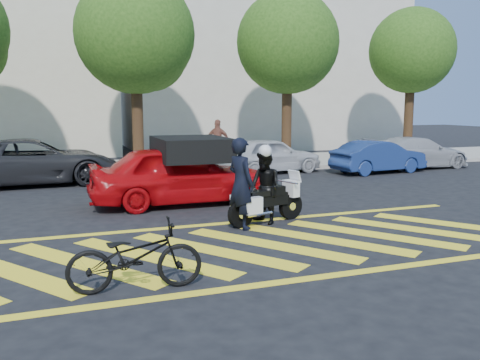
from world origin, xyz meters
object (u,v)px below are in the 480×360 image
object	(u,v)px
officer_bike	(241,184)
officer_moto	(265,187)
red_convertible	(179,175)
parked_mid_right	(270,155)
police_motorcycle	(266,202)
bicycle	(135,256)
parked_far_right	(417,152)
parked_right	(378,157)
parked_mid_left	(34,162)

from	to	relation	value
officer_bike	officer_moto	bearing A→B (deg)	-89.04
officer_bike	red_convertible	size ratio (longest dim) A/B	0.41
red_convertible	parked_mid_right	size ratio (longest dim) A/B	1.16
police_motorcycle	red_convertible	xyz separation A→B (m)	(-1.24, 2.75, 0.30)
bicycle	parked_far_right	distance (m)	16.31
bicycle	parked_far_right	xyz separation A→B (m)	(12.89, 9.98, 0.15)
police_motorcycle	parked_far_right	size ratio (longest dim) A/B	0.45
officer_bike	police_motorcycle	size ratio (longest dim) A/B	0.97
parked_right	police_motorcycle	bearing A→B (deg)	124.44
bicycle	parked_right	size ratio (longest dim) A/B	0.50
officer_moto	parked_mid_left	bearing A→B (deg)	-163.65
police_motorcycle	parked_right	world-z (taller)	parked_right
parked_mid_left	officer_moto	bearing A→B (deg)	-150.54
red_convertible	parked_mid_left	world-z (taller)	red_convertible
officer_moto	parked_far_right	distance (m)	11.84
officer_bike	parked_far_right	size ratio (longest dim) A/B	0.43
police_motorcycle	parked_right	xyz separation A→B (m)	(7.28, 6.20, 0.13)
bicycle	parked_mid_right	size ratio (longest dim) A/B	0.47
red_convertible	parked_far_right	distance (m)	11.63
parked_far_right	bicycle	bearing A→B (deg)	127.57
red_convertible	parked_mid_left	bearing A→B (deg)	36.96
police_motorcycle	officer_moto	size ratio (longest dim) A/B	1.23
officer_bike	police_motorcycle	world-z (taller)	officer_bike
officer_bike	red_convertible	xyz separation A→B (m)	(-0.59, 2.98, -0.17)
parked_right	parked_far_right	size ratio (longest dim) A/B	0.85
parked_mid_right	parked_right	xyz separation A→B (m)	(3.87, -1.40, -0.06)
parked_mid_left	parked_far_right	world-z (taller)	parked_mid_left
red_convertible	bicycle	bearing A→B (deg)	160.99
officer_moto	parked_far_right	world-z (taller)	officer_moto
police_motorcycle	officer_moto	distance (m)	0.31
bicycle	officer_moto	xyz separation A→B (m)	(3.26, 3.10, 0.31)
parked_right	parked_far_right	distance (m)	2.44
bicycle	officer_moto	size ratio (longest dim) A/B	1.17
bicycle	red_convertible	xyz separation A→B (m)	(2.03, 5.84, 0.29)
parked_mid_right	parked_far_right	xyz separation A→B (m)	(6.21, -0.71, -0.04)
red_convertible	parked_far_right	size ratio (longest dim) A/B	1.04
officer_bike	red_convertible	distance (m)	3.04
parked_right	red_convertible	bearing A→B (deg)	106.06
red_convertible	parked_mid_right	xyz separation A→B (m)	(4.66, 4.85, -0.11)
police_motorcycle	parked_far_right	world-z (taller)	parked_far_right
parked_mid_right	parked_far_right	size ratio (longest dim) A/B	0.90
officer_moto	police_motorcycle	bearing A→B (deg)	42.16
bicycle	officer_bike	bearing A→B (deg)	-37.96
officer_bike	parked_far_right	distance (m)	12.51
officer_bike	parked_far_right	xyz separation A→B (m)	(10.28, 7.12, -0.31)
officer_bike	officer_moto	size ratio (longest dim) A/B	1.20
bicycle	police_motorcycle	size ratio (longest dim) A/B	0.95
parked_mid_left	parked_right	xyz separation A→B (m)	(12.15, -1.40, -0.13)
officer_bike	parked_mid_right	size ratio (longest dim) A/B	0.48
police_motorcycle	parked_mid_left	xyz separation A→B (m)	(-4.87, 7.60, 0.27)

